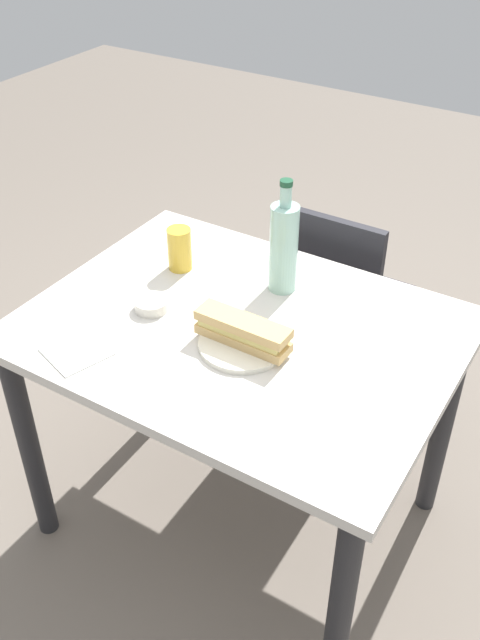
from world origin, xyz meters
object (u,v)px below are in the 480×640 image
Objects in this scene: olive_bowl at (151,305)px; plate_near at (243,344)px; knife_near at (249,329)px; water_bottle at (284,246)px; baguette_sandwich_near at (243,331)px; chair_far at (334,300)px; beer_glass at (180,249)px; dining_table at (240,361)px.

plate_near is at bearing -1.58° from olive_bowl.
water_bottle is (-0.03, 0.24, 0.12)m from knife_near.
baguette_sandwich_near is 2.71× the size of olive_bowl.
plate_near is 0.05m from knife_near.
chair_far reaches higher than olive_bowl.
beer_glass reaches higher than chair_far.
water_bottle is 0.39m from olive_bowl.
knife_near is (0.04, -0.64, 0.30)m from chair_far.
beer_glass is at bearing -168.27° from water_bottle.
beer_glass reaches higher than dining_table.
chair_far is 0.58m from water_bottle.
olive_bowl reaches higher than plate_near.
chair_far is at bearing 94.22° from plate_near.
water_bottle reaches higher than dining_table.
knife_near is 1.92× the size of olive_bowl.
chair_far is 0.76m from baguette_sandwich_near.
plate_near is at bearing -77.70° from knife_near.
knife_near is at bearing -26.57° from dining_table.
olive_bowl is at bearing -171.96° from knife_near.
water_bottle is (-0.04, 0.28, 0.13)m from plate_near.
dining_table is at bearing 126.58° from plate_near.
baguette_sandwich_near is (-0.00, 0.00, 0.04)m from plate_near.
olive_bowl is (-0.29, 0.01, 0.01)m from plate_near.
dining_table is 12.01× the size of olive_bowl.
baguette_sandwich_near is at bearing -85.78° from chair_far.
water_bottle reaches higher than beer_glass.
olive_bowl is (-0.24, -0.68, 0.29)m from chair_far.
knife_near is 1.39× the size of beer_glass.
beer_glass is at bearing 153.03° from dining_table.
beer_glass is (-0.35, 0.22, 0.06)m from plate_near.
plate_near is 1.27× the size of knife_near.
baguette_sandwich_near is 1.96× the size of beer_glass.
dining_table is 0.15m from plate_near.
beer_glass reaches higher than knife_near.
knife_near is at bearing 102.30° from plate_near.
chair_far is 9.23× the size of olive_bowl.
beer_glass is at bearing 147.79° from plate_near.
dining_table is 3.37× the size of water_bottle.
baguette_sandwich_near is 1.41× the size of knife_near.
dining_table is 0.29m from olive_bowl.
plate_near is (0.05, -0.69, 0.29)m from chair_far.
beer_glass is (-0.30, -0.47, 0.34)m from chair_far.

